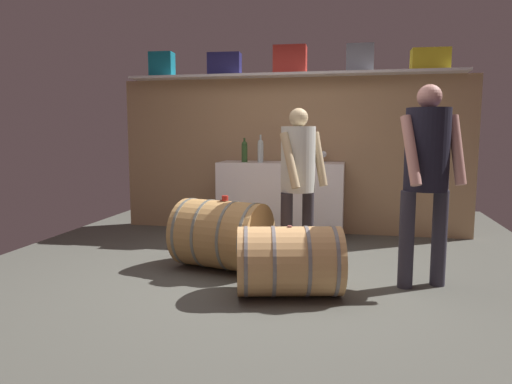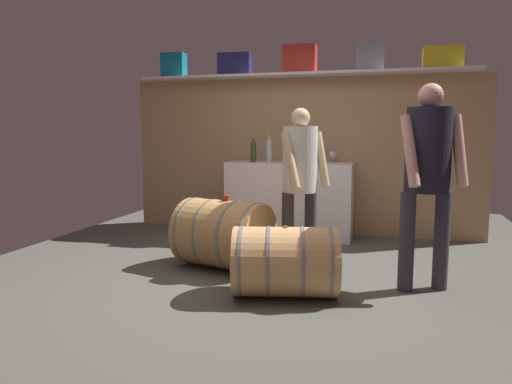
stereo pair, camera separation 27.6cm
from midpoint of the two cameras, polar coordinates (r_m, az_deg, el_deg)
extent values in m
cube|color=#52524A|center=(4.74, -0.32, -8.99)|extent=(5.77, 7.73, 0.02)
cube|color=tan|center=(6.23, 2.96, 4.38)|extent=(4.57, 0.10, 2.01)
cube|color=silver|center=(6.12, 2.80, 13.89)|extent=(4.20, 0.40, 0.03)
cube|color=#127087|center=(6.63, -12.48, 14.75)|extent=(0.32, 0.22, 0.32)
cube|color=navy|center=(6.33, -5.11, 15.09)|extent=(0.43, 0.23, 0.28)
cube|color=red|center=(6.14, 2.81, 15.61)|extent=(0.41, 0.29, 0.34)
cube|color=gray|center=(6.07, 11.10, 15.56)|extent=(0.33, 0.19, 0.33)
cube|color=yellow|center=(6.10, 19.00, 14.87)|extent=(0.44, 0.24, 0.25)
cube|color=white|center=(5.98, 1.70, -0.89)|extent=(1.56, 0.53, 0.94)
cylinder|color=black|center=(6.09, 3.53, 4.61)|extent=(0.08, 0.08, 0.19)
sphere|color=black|center=(6.08, 3.54, 5.65)|extent=(0.07, 0.07, 0.07)
cylinder|color=black|center=(6.08, 3.54, 6.15)|extent=(0.03, 0.03, 0.09)
cylinder|color=#2F5127|center=(5.97, -2.72, 4.65)|extent=(0.07, 0.07, 0.21)
sphere|color=#2F5127|center=(5.96, -2.73, 5.80)|extent=(0.07, 0.07, 0.07)
cylinder|color=#2F5127|center=(5.96, -2.73, 6.21)|extent=(0.03, 0.03, 0.07)
cylinder|color=#B6C4C2|center=(5.89, -0.80, 4.72)|extent=(0.07, 0.07, 0.23)
sphere|color=#B6C4C2|center=(5.89, -0.80, 5.98)|extent=(0.07, 0.07, 0.07)
cylinder|color=#B6C4C2|center=(5.89, -0.80, 6.50)|extent=(0.02, 0.02, 0.09)
cylinder|color=white|center=(6.02, 6.81, 3.64)|extent=(0.07, 0.07, 0.00)
cylinder|color=white|center=(6.02, 6.81, 3.95)|extent=(0.01, 0.01, 0.06)
sphere|color=white|center=(6.02, 6.82, 4.54)|extent=(0.08, 0.08, 0.08)
sphere|color=maroon|center=(6.02, 6.82, 4.42)|extent=(0.05, 0.05, 0.05)
cone|color=red|center=(5.91, 5.02, 4.07)|extent=(0.11, 0.11, 0.10)
cylinder|color=tan|center=(4.61, -5.85, -5.13)|extent=(0.98, 0.84, 0.65)
cylinder|color=slate|center=(4.80, -9.44, -4.68)|extent=(0.19, 0.65, 0.66)
cylinder|color=slate|center=(4.68, -7.26, -4.96)|extent=(0.19, 0.65, 0.66)
cylinder|color=slate|center=(4.54, -4.41, -5.30)|extent=(0.19, 0.65, 0.66)
cylinder|color=slate|center=(4.43, -1.96, -5.59)|extent=(0.19, 0.65, 0.66)
cylinder|color=brown|center=(4.55, -5.91, -1.03)|extent=(0.04, 0.04, 0.01)
cylinder|color=tan|center=(3.85, 1.97, -8.34)|extent=(0.94, 0.73, 0.56)
cylinder|color=slate|center=(3.84, -3.29, -8.35)|extent=(0.15, 0.56, 0.57)
cylinder|color=slate|center=(3.84, -0.03, -8.35)|extent=(0.15, 0.56, 0.57)
cylinder|color=slate|center=(3.86, 3.97, -8.31)|extent=(0.15, 0.56, 0.57)
cylinder|color=slate|center=(3.88, 7.19, -8.25)|extent=(0.15, 0.56, 0.57)
cylinder|color=#914F4C|center=(3.78, 1.99, -4.18)|extent=(0.04, 0.04, 0.01)
cylinder|color=red|center=(4.53, -5.50, -0.75)|extent=(0.06, 0.06, 0.05)
cylinder|color=#302B31|center=(4.50, 1.95, -4.83)|extent=(0.11, 0.11, 0.75)
cylinder|color=#302B31|center=(4.68, 4.58, -4.38)|extent=(0.11, 0.11, 0.75)
cylinder|color=silver|center=(4.50, 3.35, 3.96)|extent=(0.33, 0.33, 0.62)
sphere|color=tan|center=(4.50, 3.39, 8.93)|extent=(0.18, 0.18, 0.18)
cylinder|color=tan|center=(4.31, 2.28, 3.81)|extent=(0.24, 0.22, 0.52)
cylinder|color=tan|center=(4.56, 5.91, 3.96)|extent=(0.21, 0.19, 0.52)
cylinder|color=#33303C|center=(4.16, 15.88, -5.57)|extent=(0.13, 0.13, 0.83)
cylinder|color=#33303C|center=(4.31, 19.52, -5.27)|extent=(0.13, 0.13, 0.83)
cylinder|color=black|center=(4.14, 18.14, 4.88)|extent=(0.36, 0.36, 0.69)
sphere|color=tan|center=(4.14, 18.38, 10.86)|extent=(0.20, 0.20, 0.20)
cylinder|color=tan|center=(3.94, 16.27, 4.84)|extent=(0.19, 0.30, 0.57)
cylinder|color=tan|center=(4.15, 21.33, 4.74)|extent=(0.17, 0.25, 0.58)
camera|label=1|loc=(0.14, -91.85, -0.24)|focal=33.20mm
camera|label=2|loc=(0.14, 88.15, 0.24)|focal=33.20mm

